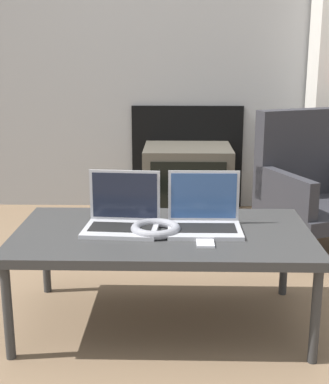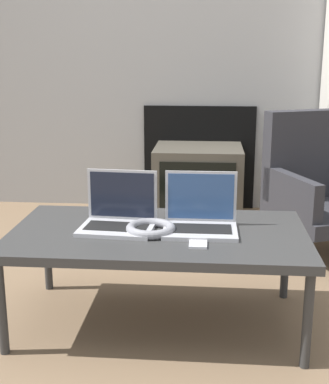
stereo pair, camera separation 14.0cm
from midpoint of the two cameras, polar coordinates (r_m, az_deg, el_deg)
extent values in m
plane|color=#7A6047|center=(2.17, -2.23, -15.87)|extent=(14.00, 14.00, 0.00)
cube|color=#999999|center=(3.86, -0.52, 17.52)|extent=(7.00, 0.06, 2.60)
cube|color=black|center=(3.89, 1.39, 3.73)|extent=(0.80, 0.03, 0.74)
cube|color=#333333|center=(2.17, -2.05, -4.64)|extent=(1.20, 0.66, 0.04)
cylinder|color=#333333|center=(2.09, -18.27, -12.15)|extent=(0.04, 0.04, 0.37)
cylinder|color=#333333|center=(2.03, 13.87, -12.77)|extent=(0.04, 0.04, 0.37)
cylinder|color=#333333|center=(2.60, -14.08, -6.55)|extent=(0.04, 0.04, 0.37)
cylinder|color=#333333|center=(2.54, 11.14, -6.84)|extent=(0.04, 0.04, 0.37)
cube|color=#B2B2B7|center=(2.17, -6.52, -3.99)|extent=(0.31, 0.24, 0.02)
cube|color=black|center=(2.17, -6.53, -3.77)|extent=(0.26, 0.14, 0.00)
cube|color=#B2B2B7|center=(2.24, -6.05, -0.36)|extent=(0.29, 0.03, 0.21)
cube|color=black|center=(2.23, -6.06, -0.39)|extent=(0.27, 0.02, 0.19)
cube|color=#B2B2B7|center=(2.15, 2.44, -4.08)|extent=(0.30, 0.22, 0.02)
cube|color=black|center=(2.15, 2.44, -3.86)|extent=(0.25, 0.12, 0.00)
cube|color=#B2B2B7|center=(2.22, 2.40, -0.41)|extent=(0.29, 0.01, 0.21)
cube|color=#2D4C7F|center=(2.21, 2.41, -0.44)|extent=(0.27, 0.00, 0.19)
torus|color=gray|center=(2.13, -2.84, -3.96)|extent=(0.20, 0.20, 0.04)
cube|color=silver|center=(2.04, 2.37, -5.21)|extent=(0.07, 0.15, 0.01)
cube|color=#4C473D|center=(3.65, 1.37, 1.05)|extent=(0.59, 0.51, 0.49)
cube|color=black|center=(3.41, 1.37, 0.04)|extent=(0.48, 0.01, 0.38)
cube|color=#2D2D33|center=(3.14, 15.27, -1.96)|extent=(0.75, 0.75, 0.08)
cube|color=#2D2D33|center=(3.26, 13.15, 4.13)|extent=(0.57, 0.31, 0.51)
cube|color=#2D2D33|center=(2.96, 11.40, 0.10)|extent=(0.25, 0.50, 0.20)
cylinder|color=#4C3828|center=(2.91, 11.59, -5.91)|extent=(0.04, 0.04, 0.20)
cylinder|color=#4C3828|center=(3.35, 10.19, -3.07)|extent=(0.04, 0.04, 0.20)
camera|label=1|loc=(0.07, -91.65, -0.43)|focal=50.00mm
camera|label=2|loc=(0.07, 88.35, 0.43)|focal=50.00mm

